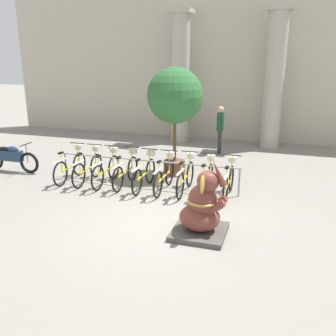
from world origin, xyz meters
TOP-DOWN VIEW (x-y plane):
  - ground_plane at (0.00, 0.00)m, footprint 60.00×60.00m
  - building_facade at (0.00, 8.60)m, footprint 20.00×0.20m
  - column_left at (-1.82, 7.60)m, footprint 0.90×0.90m
  - column_right at (1.82, 7.60)m, footprint 0.90×0.90m
  - bike_rack at (-1.20, 1.95)m, footprint 5.17×0.05m
  - bicycle_0 at (-3.49, 1.82)m, footprint 0.48×1.73m
  - bicycle_1 at (-2.91, 1.81)m, footprint 0.48×1.73m
  - bicycle_2 at (-2.34, 1.81)m, footprint 0.48×1.73m
  - bicycle_3 at (-1.77, 1.86)m, footprint 0.48×1.73m
  - bicycle_4 at (-1.20, 1.79)m, footprint 0.48×1.73m
  - bicycle_5 at (-0.63, 1.80)m, footprint 0.48×1.73m
  - bicycle_6 at (-0.06, 1.85)m, footprint 0.48×1.73m
  - bicycle_7 at (0.51, 1.81)m, footprint 0.48×1.73m
  - bicycle_8 at (1.09, 1.82)m, footprint 0.48×1.73m
  - elephant_statue at (0.88, -0.41)m, footprint 1.08×1.08m
  - motorcycle at (-5.70, 2.01)m, footprint 1.97×0.55m
  - person_pedestrian at (0.11, 6.08)m, footprint 0.23×0.47m
  - potted_tree at (-0.78, 3.27)m, footprint 1.63×1.63m

SIDE VIEW (x-z plane):
  - ground_plane at x=0.00m, z-range 0.00..0.00m
  - bicycle_0 at x=-3.49m, z-range -0.09..0.93m
  - bicycle_1 at x=-2.91m, z-range -0.09..0.93m
  - bicycle_2 at x=-2.34m, z-range -0.09..0.93m
  - bicycle_3 at x=-1.77m, z-range -0.09..0.93m
  - bicycle_4 at x=-1.20m, z-range -0.09..0.93m
  - bicycle_5 at x=-0.63m, z-range -0.09..0.93m
  - bicycle_6 at x=-0.06m, z-range -0.09..0.93m
  - bicycle_7 at x=0.51m, z-range -0.09..0.93m
  - bicycle_8 at x=1.09m, z-range -0.09..0.93m
  - motorcycle at x=-5.70m, z-range -0.01..0.91m
  - elephant_statue at x=0.88m, z-range -0.26..1.37m
  - bike_rack at x=-1.20m, z-range 0.25..1.02m
  - person_pedestrian at x=0.11m, z-range 0.18..1.92m
  - potted_tree at x=-0.78m, z-range 0.69..3.88m
  - column_left at x=-1.82m, z-range 0.04..5.20m
  - column_right at x=1.82m, z-range 0.04..5.20m
  - building_facade at x=0.00m, z-range 0.00..6.00m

